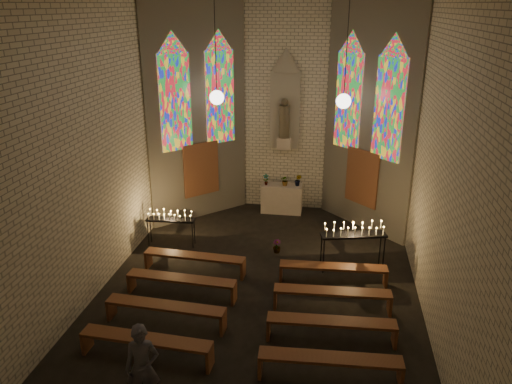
% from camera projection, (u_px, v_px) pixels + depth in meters
% --- Properties ---
extents(floor, '(12.00, 12.00, 0.00)m').
position_uv_depth(floor, '(257.00, 295.00, 12.55)').
color(floor, black).
rests_on(floor, ground).
extents(room, '(8.22, 12.43, 7.00)m').
position_uv_depth(room, '(276.00, 121.00, 14.34)').
color(room, beige).
rests_on(room, ground).
extents(altar, '(1.40, 0.60, 1.00)m').
position_uv_depth(altar, '(282.00, 198.00, 17.40)').
color(altar, beige).
rests_on(altar, ground).
extents(flower_vase_left, '(0.24, 0.19, 0.39)m').
position_uv_depth(flower_vase_left, '(266.00, 180.00, 17.16)').
color(flower_vase_left, '#4C723F').
rests_on(flower_vase_left, altar).
extents(flower_vase_center, '(0.35, 0.31, 0.36)m').
position_uv_depth(flower_vase_center, '(285.00, 180.00, 17.12)').
color(flower_vase_center, '#4C723F').
rests_on(flower_vase_center, altar).
extents(flower_vase_right, '(0.27, 0.23, 0.42)m').
position_uv_depth(flower_vase_right, '(298.00, 180.00, 17.07)').
color(flower_vase_right, '#4C723F').
rests_on(flower_vase_right, altar).
extents(aisle_flower_pot, '(0.25, 0.25, 0.40)m').
position_uv_depth(aisle_flower_pot, '(277.00, 246.00, 14.63)').
color(aisle_flower_pot, '#4C723F').
rests_on(aisle_flower_pot, ground).
extents(votive_stand_left, '(1.47, 0.44, 1.06)m').
position_uv_depth(votive_stand_left, '(170.00, 217.00, 14.85)').
color(votive_stand_left, black).
rests_on(votive_stand_left, ground).
extents(votive_stand_right, '(1.82, 0.84, 1.30)m').
position_uv_depth(votive_stand_right, '(354.00, 232.00, 13.42)').
color(votive_stand_right, black).
rests_on(votive_stand_right, ground).
extents(pew_left_0, '(2.78, 0.54, 0.53)m').
position_uv_depth(pew_left_0, '(194.00, 258.00, 13.47)').
color(pew_left_0, brown).
rests_on(pew_left_0, ground).
extents(pew_right_0, '(2.78, 0.54, 0.53)m').
position_uv_depth(pew_right_0, '(333.00, 269.00, 12.91)').
color(pew_right_0, brown).
rests_on(pew_right_0, ground).
extents(pew_left_1, '(2.78, 0.54, 0.53)m').
position_uv_depth(pew_left_1, '(181.00, 281.00, 12.36)').
color(pew_left_1, brown).
rests_on(pew_left_1, ground).
extents(pew_right_1, '(2.78, 0.54, 0.53)m').
position_uv_depth(pew_right_1, '(332.00, 294.00, 11.81)').
color(pew_right_1, brown).
rests_on(pew_right_1, ground).
extents(pew_left_2, '(2.78, 0.54, 0.53)m').
position_uv_depth(pew_left_2, '(165.00, 308.00, 11.25)').
color(pew_left_2, brown).
rests_on(pew_left_2, ground).
extents(pew_right_2, '(2.78, 0.54, 0.53)m').
position_uv_depth(pew_right_2, '(331.00, 324.00, 10.70)').
color(pew_right_2, brown).
rests_on(pew_right_2, ground).
extents(pew_left_3, '(2.78, 0.54, 0.53)m').
position_uv_depth(pew_left_3, '(146.00, 341.00, 10.14)').
color(pew_left_3, brown).
rests_on(pew_left_3, ground).
extents(pew_right_3, '(2.78, 0.54, 0.53)m').
position_uv_depth(pew_right_3, '(330.00, 361.00, 9.59)').
color(pew_right_3, brown).
rests_on(pew_right_3, ground).
extents(visitor, '(0.69, 0.53, 1.69)m').
position_uv_depth(visitor, '(143.00, 367.00, 8.82)').
color(visitor, '#46454E').
rests_on(visitor, ground).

